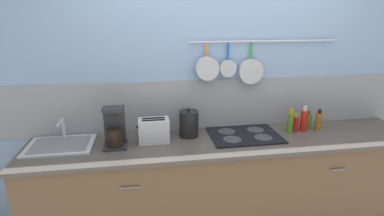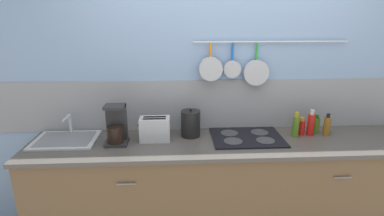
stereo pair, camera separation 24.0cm
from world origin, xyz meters
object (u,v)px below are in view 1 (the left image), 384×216
Objects in this scene: bottle_sesame_oil at (290,122)px; bottle_cooking_wine at (304,120)px; bottle_hot_sauce at (308,120)px; coffee_maker at (115,131)px; bottle_dish_soap at (295,123)px; bottle_olive_oil at (318,121)px; toaster at (154,130)px; kettle at (189,124)px.

bottle_sesame_oil is 0.95× the size of bottle_cooking_wine.
bottle_sesame_oil reaches higher than bottle_hot_sauce.
coffee_maker reaches higher than bottle_cooking_wine.
bottle_dish_soap is (1.60, 0.09, -0.06)m from coffee_maker.
bottle_olive_oil is (0.29, 0.02, -0.01)m from bottle_sesame_oil.
coffee_maker reaches higher than bottle_hot_sauce.
bottle_cooking_wine is at bearing 1.51° from toaster.
bottle_olive_oil is (1.50, 0.04, -0.01)m from toaster.
toaster is 1.59× the size of bottle_hot_sauce.
coffee_maker is at bearing -177.39° from bottle_cooking_wine.
bottle_cooking_wine reaches higher than toaster.
bottle_olive_oil is (0.15, 0.00, -0.02)m from bottle_cooking_wine.
bottle_cooking_wine is at bearing 8.62° from bottle_sesame_oil.
kettle is (0.62, 0.12, -0.02)m from coffee_maker.
bottle_olive_oil is at bearing 4.35° from bottle_sesame_oil.
toaster reaches higher than bottle_olive_oil.
bottle_dish_soap is (0.98, -0.02, -0.04)m from kettle.
bottle_cooking_wine reaches higher than bottle_hot_sauce.
kettle is at bearing 177.70° from bottle_cooking_wine.
bottle_olive_oil is at bearing -38.28° from bottle_hot_sauce.
kettle is 1.14× the size of bottle_sesame_oil.
bottle_hot_sauce is at bearing 141.72° from bottle_olive_oil.
bottle_sesame_oil is 0.14m from bottle_cooking_wine.
kettle reaches higher than bottle_olive_oil.
coffee_maker is 1.67m from bottle_cooking_wine.
bottle_sesame_oil is at bearing -175.65° from bottle_olive_oil.
bottle_dish_soap is at bearing 166.01° from bottle_cooking_wine.
toaster is 1.14× the size of bottle_cooking_wine.
bottle_cooking_wine is 1.39× the size of bottle_hot_sauce.
kettle is at bearing 178.00° from bottle_olive_oil.
bottle_olive_oil is at bearing 0.16° from bottle_cooking_wine.
bottle_olive_oil is (0.07, -0.06, 0.01)m from bottle_hot_sauce.
toaster is 1.67× the size of bottle_dish_soap.
bottle_sesame_oil is at bearing -159.95° from bottle_hot_sauce.
coffee_maker is 0.32m from toaster.
bottle_olive_oil reaches higher than bottle_dish_soap.
kettle reaches higher than bottle_dish_soap.
bottle_dish_soap is at bearing -1.42° from kettle.
bottle_hot_sauce reaches higher than bottle_dish_soap.
toaster is 1.20× the size of bottle_sesame_oil.
bottle_dish_soap is at bearing 3.37° from coffee_maker.
bottle_olive_oil is (1.82, 0.08, -0.05)m from coffee_maker.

